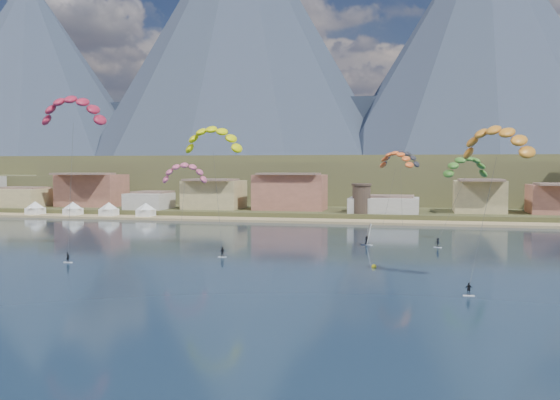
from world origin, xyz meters
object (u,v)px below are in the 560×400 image
at_px(kitesurfer_yellow, 213,136).
at_px(windsurfer, 368,238).
at_px(kitesurfer_green, 466,164).
at_px(buoy, 374,267).
at_px(watchtower, 361,198).
at_px(kitesurfer_orange, 497,137).
at_px(kitesurfer_red, 73,106).

height_order(kitesurfer_yellow, windsurfer, kitesurfer_yellow).
bearing_deg(kitesurfer_green, buoy, -113.07).
relative_size(watchtower, buoy, 11.66).
xyz_separation_m(kitesurfer_orange, kitesurfer_green, (-1.07, 46.23, -3.21)).
height_order(watchtower, windsurfer, watchtower).
bearing_deg(kitesurfer_red, kitesurfer_yellow, 21.44).
bearing_deg(buoy, kitesurfer_green, 66.93).
bearing_deg(buoy, kitesurfer_orange, -31.41).
relative_size(kitesurfer_red, kitesurfer_yellow, 1.23).
xyz_separation_m(kitesurfer_yellow, buoy, (31.05, -15.45, -20.96)).
distance_m(kitesurfer_red, buoy, 60.59).
height_order(kitesurfer_red, windsurfer, kitesurfer_red).
distance_m(watchtower, buoy, 85.38).
distance_m(kitesurfer_red, windsurfer, 60.42).
xyz_separation_m(kitesurfer_yellow, kitesurfer_green, (46.45, 20.71, -5.15)).
height_order(kitesurfer_green, buoy, kitesurfer_green).
distance_m(windsurfer, buoy, 27.56).
distance_m(kitesurfer_red, kitesurfer_yellow, 25.52).
height_order(watchtower, buoy, watchtower).
bearing_deg(kitesurfer_orange, windsurfer, 118.02).
distance_m(kitesurfer_orange, windsurfer, 45.93).
bearing_deg(kitesurfer_green, watchtower, 117.99).
relative_size(watchtower, windsurfer, 2.01).
bearing_deg(kitesurfer_green, windsurfer, -154.83).
bearing_deg(kitesurfer_yellow, buoy, -26.46).
bearing_deg(kitesurfer_green, kitesurfer_orange, -88.67).
bearing_deg(kitesurfer_orange, watchtower, 105.80).
bearing_deg(kitesurfer_orange, kitesurfer_yellow, 151.77).
height_order(kitesurfer_yellow, buoy, kitesurfer_yellow).
bearing_deg(kitesurfer_yellow, watchtower, 73.28).
relative_size(kitesurfer_yellow, buoy, 33.36).
relative_size(kitesurfer_red, windsurfer, 7.06).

